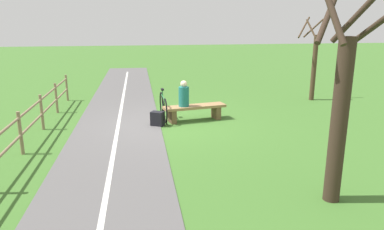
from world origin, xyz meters
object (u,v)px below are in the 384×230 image
Objects in this scene: tree_far_left at (313,63)px; bench at (195,110)px; person_seated at (184,95)px; backpack at (158,119)px; tree_far_right at (340,105)px; bicycle at (163,106)px.

bench is at bearing 23.42° from tree_far_left.
person_seated is 1.09m from backpack.
bench is at bearing -76.19° from tree_far_right.
tree_far_left is at bearing -167.12° from person_seated.
tree_far_right reaches higher than backpack.
person_seated is 5.65m from tree_far_right.
tree_far_left is at bearing 106.10° from bicycle.
tree_far_left reaches higher than bench.
backpack is at bearing 8.54° from bench.
bench is 5.64m from tree_far_left.
bicycle is 0.46× the size of tree_far_right.
person_seated is 0.25× the size of tree_far_left.
bench is 4.55× the size of backpack.
person_seated reaches higher than backpack.
backpack is 5.78m from tree_far_right.
bicycle reaches higher than bench.
person_seated is 0.20× the size of tree_far_right.
backpack is 6.87m from tree_far_left.
tree_far_right reaches higher than tree_far_left.
bench reaches higher than backpack.
tree_far_right is at bearing 63.75° from tree_far_left.
backpack is at bearing 22.47° from tree_far_left.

